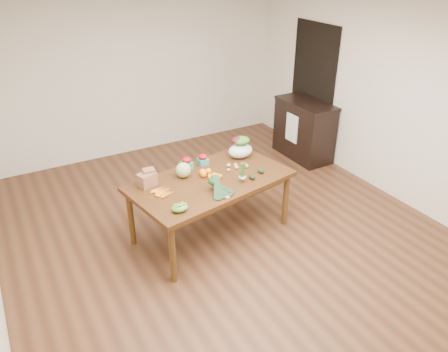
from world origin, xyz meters
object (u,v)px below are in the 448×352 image
dining_table (211,207)px  cabbage (183,170)px  salad_bag (241,148)px  mandarin_cluster (215,176)px  kale_bunch (222,188)px  asparagus_bundle (242,172)px  cabinet (304,130)px  paper_bag (147,178)px

dining_table → cabbage: bearing=130.4°
dining_table → salad_bag: salad_bag is taller
mandarin_cluster → salad_bag: 0.67m
cabbage → kale_bunch: bearing=-71.9°
cabbage → dining_table: bearing=-39.3°
dining_table → mandarin_cluster: bearing=-30.6°
kale_bunch → salad_bag: bearing=36.2°
dining_table → asparagus_bundle: bearing=-50.6°
kale_bunch → salad_bag: size_ratio=1.25×
dining_table → kale_bunch: 0.59m
cabinet → cabbage: cabinet is taller
paper_bag → asparagus_bundle: asparagus_bundle is taller
cabbage → asparagus_bundle: bearing=-39.9°
dining_table → cabbage: 0.56m
dining_table → salad_bag: bearing=18.6°
kale_bunch → salad_bag: (0.67, 0.70, 0.04)m
dining_table → cabbage: cabbage is taller
paper_bag → cabbage: 0.44m
mandarin_cluster → salad_bag: size_ratio=0.56×
dining_table → paper_bag: size_ratio=7.06×
dining_table → mandarin_cluster: mandarin_cluster is taller
cabinet → salad_bag: (-1.75, -0.87, 0.40)m
kale_bunch → salad_bag: salad_bag is taller
dining_table → cabbage: (-0.25, 0.20, 0.46)m
mandarin_cluster → dining_table: bearing=159.7°
cabinet → kale_bunch: (-2.42, -1.57, 0.36)m
cabbage → mandarin_cluster: (0.29, -0.22, -0.05)m
cabinet → asparagus_bundle: bearing=-145.2°
salad_bag → mandarin_cluster: bearing=-147.8°
paper_bag → salad_bag: 1.30m
asparagus_bundle → dining_table: bearing=129.4°
mandarin_cluster → salad_bag: salad_bag is taller
mandarin_cluster → cabinet: bearing=27.9°
paper_bag → mandarin_cluster: 0.77m
dining_table → paper_bag: paper_bag is taller
cabinet → paper_bag: cabinet is taller
kale_bunch → asparagus_bundle: size_ratio=1.60×
dining_table → kale_bunch: bearing=-109.5°
mandarin_cluster → cabbage: bearing=143.3°
paper_bag → asparagus_bundle: (0.97, -0.45, 0.03)m
cabinet → asparagus_bundle: 2.56m
dining_table → mandarin_cluster: size_ratio=10.19×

